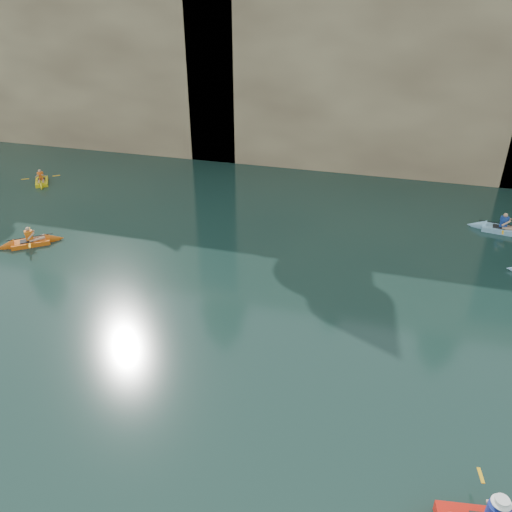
# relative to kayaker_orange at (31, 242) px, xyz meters

# --- Properties ---
(ground) EXTENTS (160.00, 160.00, 0.00)m
(ground) POSITION_rel_kayaker_orange_xyz_m (12.28, -7.92, -0.13)
(ground) COLOR black
(ground) RESTS_ON ground
(cliff) EXTENTS (70.00, 16.00, 12.00)m
(cliff) POSITION_rel_kayaker_orange_xyz_m (12.28, 22.08, 5.87)
(cliff) COLOR tan
(cliff) RESTS_ON ground
(cliff_slab_west) EXTENTS (26.00, 2.40, 10.56)m
(cliff_slab_west) POSITION_rel_kayaker_orange_xyz_m (-7.72, 14.68, 5.15)
(cliff_slab_west) COLOR tan
(cliff_slab_west) RESTS_ON ground
(cliff_slab_center) EXTENTS (24.00, 2.40, 11.40)m
(cliff_slab_center) POSITION_rel_kayaker_orange_xyz_m (14.28, 14.68, 5.57)
(cliff_slab_center) COLOR tan
(cliff_slab_center) RESTS_ON ground
(sea_cave_west) EXTENTS (4.50, 1.00, 4.00)m
(sea_cave_west) POSITION_rel_kayaker_orange_xyz_m (-5.72, 14.03, 1.87)
(sea_cave_west) COLOR black
(sea_cave_west) RESTS_ON ground
(sea_cave_center) EXTENTS (3.50, 1.00, 3.20)m
(sea_cave_center) POSITION_rel_kayaker_orange_xyz_m (8.28, 14.03, 1.47)
(sea_cave_center) COLOR black
(sea_cave_center) RESTS_ON ground
(kayaker_orange) EXTENTS (2.65, 2.29, 1.09)m
(kayaker_orange) POSITION_rel_kayaker_orange_xyz_m (0.00, 0.00, 0.00)
(kayaker_orange) COLOR #DD580E
(kayaker_orange) RESTS_ON ground
(kayaker_yellow) EXTENTS (2.04, 2.49, 1.06)m
(kayaker_yellow) POSITION_rel_kayaker_orange_xyz_m (-4.48, 6.83, -0.00)
(kayaker_yellow) COLOR gold
(kayaker_yellow) RESTS_ON ground
(kayaker_ltblue_mid) EXTENTS (3.22, 2.34, 1.20)m
(kayaker_ltblue_mid) POSITION_rel_kayaker_orange_xyz_m (20.60, 7.25, 0.01)
(kayaker_ltblue_mid) COLOR #7DB1D1
(kayaker_ltblue_mid) RESTS_ON ground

